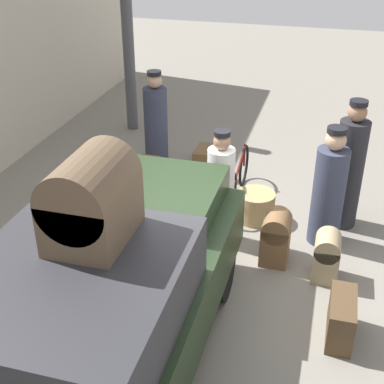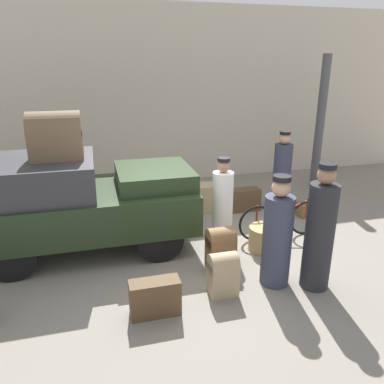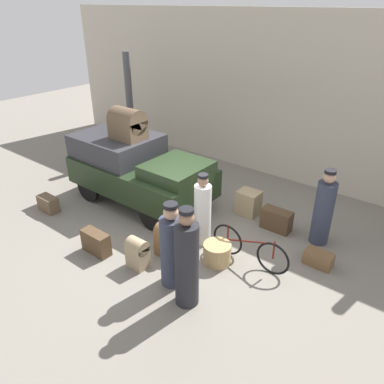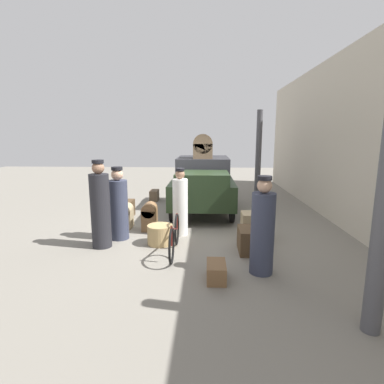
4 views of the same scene
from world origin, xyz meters
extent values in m
plane|color=gray|center=(0.00, 0.00, 0.00)|extent=(30.00, 30.00, 0.00)
cube|color=beige|center=(0.00, 4.08, 2.25)|extent=(16.00, 0.15, 4.50)
cylinder|color=#4C4C51|center=(-4.15, 2.55, 1.65)|extent=(0.22, 0.22, 3.30)
cylinder|color=black|center=(-0.48, 1.26, 0.38)|extent=(0.75, 0.12, 0.75)
cylinder|color=black|center=(-0.48, -0.38, 0.38)|extent=(0.75, 0.12, 0.75)
cylinder|color=black|center=(-2.73, 1.26, 0.38)|extent=(0.75, 0.12, 0.75)
cylinder|color=black|center=(-2.73, -0.38, 0.38)|extent=(0.75, 0.12, 0.75)
cube|color=black|center=(-1.60, 0.44, 0.73)|extent=(3.63, 1.80, 0.67)
cube|color=#2D2D33|center=(-2.42, 0.44, 1.35)|extent=(1.99, 1.66, 0.57)
cube|color=black|center=(-0.42, 0.44, 1.22)|extent=(1.27, 1.40, 0.30)
torus|color=black|center=(2.34, -0.07, 0.34)|extent=(0.68, 0.04, 0.68)
torus|color=black|center=(1.33, -0.07, 0.34)|extent=(0.68, 0.04, 0.68)
cylinder|color=#591914|center=(1.84, -0.07, 0.51)|extent=(1.02, 0.04, 0.37)
cylinder|color=#591914|center=(1.33, -0.07, 0.52)|extent=(0.04, 0.04, 0.35)
cylinder|color=#591914|center=(2.34, -0.07, 0.53)|extent=(0.04, 0.04, 0.38)
cylinder|color=tan|center=(1.33, -0.44, 0.21)|extent=(0.55, 0.55, 0.42)
cylinder|color=#33384C|center=(2.64, 1.51, 0.70)|extent=(0.40, 0.40, 1.40)
sphere|color=tan|center=(2.64, 1.51, 1.52)|extent=(0.25, 0.25, 0.25)
cylinder|color=black|center=(2.64, 1.51, 1.65)|extent=(0.23, 0.23, 0.07)
cylinder|color=#232328|center=(1.55, -1.65, 0.78)|extent=(0.40, 0.40, 1.56)
sphere|color=#936B51|center=(1.55, -1.65, 1.69)|extent=(0.25, 0.25, 0.25)
cylinder|color=black|center=(1.55, -1.65, 1.81)|extent=(0.24, 0.24, 0.07)
cylinder|color=#33384C|center=(1.03, -1.43, 0.68)|extent=(0.42, 0.42, 1.35)
sphere|color=tan|center=(1.03, -1.43, 1.49)|extent=(0.26, 0.26, 0.26)
cylinder|color=black|center=(1.03, -1.43, 1.62)|extent=(0.25, 0.25, 0.07)
cylinder|color=white|center=(0.68, -0.06, 0.67)|extent=(0.36, 0.36, 1.34)
sphere|color=#936B51|center=(0.68, -0.06, 1.45)|extent=(0.22, 0.22, 0.22)
cylinder|color=black|center=(0.68, -0.06, 1.57)|extent=(0.21, 0.21, 0.06)
cube|color=#9E8966|center=(0.20, -1.49, 0.24)|extent=(0.39, 0.31, 0.47)
cylinder|color=#9E8966|center=(0.20, -1.49, 0.47)|extent=(0.39, 0.31, 0.31)
cube|color=brown|center=(-3.09, -1.33, 0.19)|extent=(0.54, 0.28, 0.39)
cube|color=#9E8966|center=(0.83, 1.60, 0.30)|extent=(0.52, 0.45, 0.59)
cube|color=#4C3823|center=(-0.80, -1.71, 0.24)|extent=(0.65, 0.27, 0.49)
cube|color=brown|center=(2.94, 0.73, 0.14)|extent=(0.54, 0.31, 0.29)
cube|color=#4C3823|center=(1.70, 1.38, 0.24)|extent=(0.67, 0.31, 0.49)
cube|color=brown|center=(0.38, -0.85, 0.26)|extent=(0.42, 0.35, 0.53)
cylinder|color=brown|center=(0.38, -0.85, 0.53)|extent=(0.42, 0.35, 0.35)
cube|color=brown|center=(-1.96, 0.44, 1.87)|extent=(0.81, 0.59, 0.45)
cylinder|color=brown|center=(-1.96, 0.44, 2.09)|extent=(0.81, 0.59, 0.59)
camera|label=1|loc=(-5.34, -1.33, 4.11)|focal=50.00mm
camera|label=2|loc=(-1.39, -5.77, 3.10)|focal=35.00mm
camera|label=3|loc=(4.65, -5.45, 4.67)|focal=35.00mm
camera|label=4|loc=(7.53, 0.55, 2.32)|focal=28.00mm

